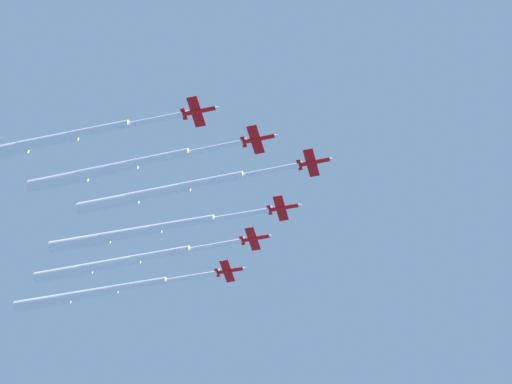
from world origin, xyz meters
TOP-DOWN VIEW (x-y plane):
  - jet_lead at (14.62, 23.14)m, footprint 54.66×53.76m
  - jet_port_inner at (32.14, 24.14)m, footprint 54.64×56.44m
  - jet_starboard_inner at (12.09, 39.12)m, footprint 52.44×51.46m
  - jet_port_mid at (50.76, 22.88)m, footprint 56.43×55.57m
  - jet_starboard_mid at (9.71, 56.48)m, footprint 50.46×51.37m
  - jet_port_outer at (68.70, 23.19)m, footprint 57.16×57.21m

SIDE VIEW (x-z plane):
  - jet_port_inner at x=32.14m, z-range 198.33..202.69m
  - jet_port_outer at x=68.70m, z-range 198.80..203.19m
  - jet_port_mid at x=50.76m, z-range 199.46..203.80m
  - jet_starboard_inner at x=12.09m, z-range 200.78..205.16m
  - jet_lead at x=14.62m, z-range 201.19..205.64m
  - jet_starboard_mid at x=9.71m, z-range 201.37..205.78m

